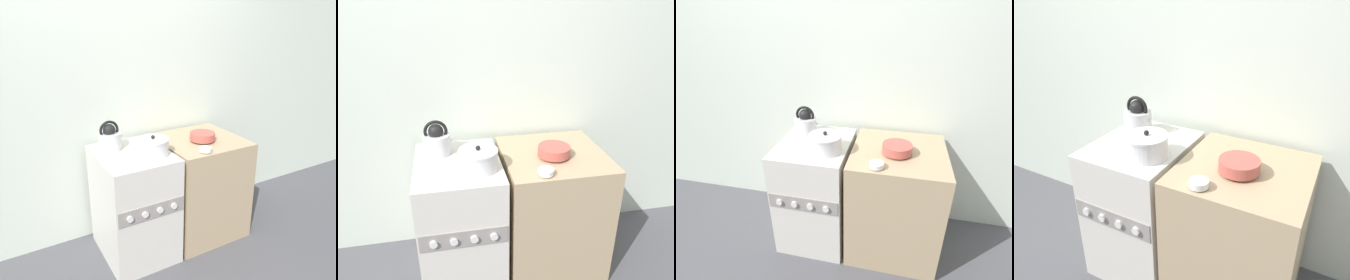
# 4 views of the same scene
# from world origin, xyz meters

# --- Properties ---
(wall_back) EXTENTS (7.00, 0.06, 2.50)m
(wall_back) POSITION_xyz_m (0.00, 0.73, 1.25)
(wall_back) COLOR silver
(wall_back) RESTS_ON ground_plane
(stove) EXTENTS (0.52, 0.65, 0.86)m
(stove) POSITION_xyz_m (0.00, 0.31, 0.43)
(stove) COLOR beige
(stove) RESTS_ON ground_plane
(counter) EXTENTS (0.66, 0.66, 0.85)m
(counter) POSITION_xyz_m (0.62, 0.33, 0.43)
(counter) COLOR tan
(counter) RESTS_ON ground_plane
(kettle) EXTENTS (0.21, 0.17, 0.23)m
(kettle) POSITION_xyz_m (-0.12, 0.45, 0.95)
(kettle) COLOR silver
(kettle) RESTS_ON stove
(cooking_pot) EXTENTS (0.23, 0.23, 0.15)m
(cooking_pot) POSITION_xyz_m (0.12, 0.20, 0.92)
(cooking_pot) COLOR silver
(cooking_pot) RESTS_ON stove
(enamel_bowl) EXTENTS (0.20, 0.20, 0.07)m
(enamel_bowl) POSITION_xyz_m (0.60, 0.28, 0.89)
(enamel_bowl) COLOR #B75147
(enamel_bowl) RESTS_ON counter
(small_ceramic_bowl) EXTENTS (0.09, 0.09, 0.04)m
(small_ceramic_bowl) POSITION_xyz_m (0.48, 0.07, 0.88)
(small_ceramic_bowl) COLOR white
(small_ceramic_bowl) RESTS_ON counter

